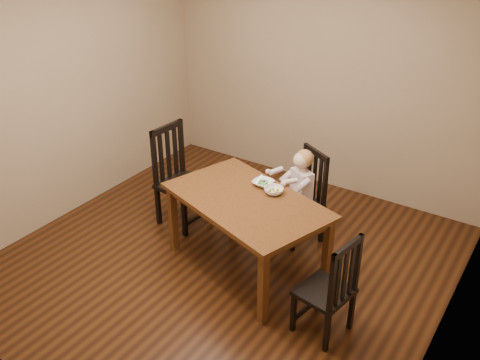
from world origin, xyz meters
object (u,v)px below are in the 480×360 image
Objects in this scene: chair_child at (303,197)px; bowl_peas at (263,183)px; chair_right at (330,289)px; bowl_veg at (274,191)px; dining_table at (246,207)px; chair_left at (179,178)px; toddler at (300,187)px.

bowl_peas is at bearing 94.09° from chair_child.
bowl_peas is (-1.04, 0.69, 0.33)m from chair_right.
bowl_veg reaches higher than bowl_peas.
chair_right is at bearing -20.41° from dining_table.
chair_right is 5.14× the size of bowl_veg.
toddler is (1.23, 0.41, 0.08)m from chair_left.
chair_child reaches higher than bowl_peas.
chair_left reaches higher than bowl_veg.
chair_child is at bearing -90.00° from toddler.
toddler is at bearing 47.67° from chair_right.
bowl_veg is at bearing -26.06° from bowl_peas.
toddler reaches higher than dining_table.
chair_child is 5.07× the size of bowl_peas.
chair_left is 6.02× the size of bowl_veg.
dining_table is 0.33m from bowl_peas.
chair_left is (-1.25, -0.45, 0.06)m from chair_child.
bowl_peas is at bearing 94.54° from toddler.
dining_table is 1.56× the size of chair_left.
dining_table is 1.75× the size of chair_child.
bowl_veg is (-0.02, -0.49, 0.18)m from toddler.
chair_child is 1.41m from chair_right.
chair_child reaches higher than chair_right.
bowl_peas is (-0.19, -0.41, 0.17)m from toddler.
toddler is 0.48m from bowl_peas.
bowl_peas is at bearing 91.80° from dining_table.
bowl_veg is at bearing 116.38° from toddler.
chair_right is (2.08, -0.69, -0.08)m from chair_left.
bowl_peas is at bearing 153.94° from bowl_veg.
chair_left is 1.29m from toddler.
dining_table is 1.12m from chair_right.
chair_left is 5.71× the size of bowl_peas.
toddler is 2.93× the size of bowl_veg.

